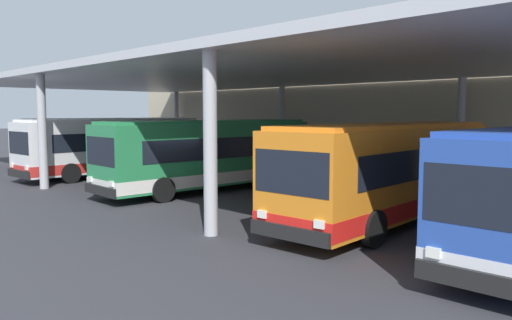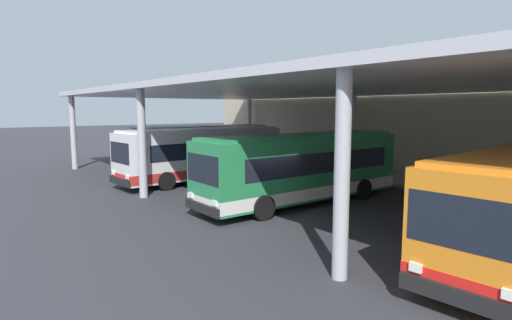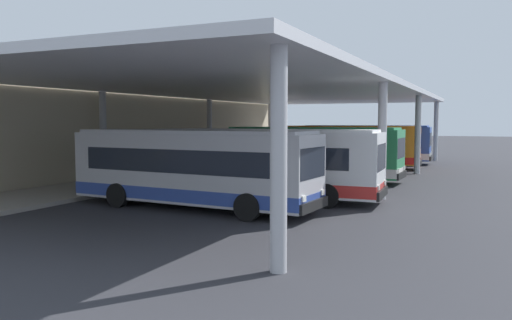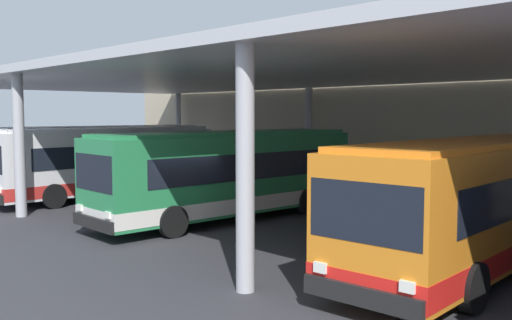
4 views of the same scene
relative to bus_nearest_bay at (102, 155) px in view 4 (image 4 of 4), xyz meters
The scene contains 9 objects.
ground_plane 12.64m from the bus_nearest_bay, 18.28° to the right, with size 200.00×200.00×0.00m, color #333338.
platform_kerb 14.32m from the bus_nearest_bay, 33.32° to the left, with size 42.00×4.50×0.18m, color #A39E93.
station_building_facade 16.33m from the bus_nearest_bay, 42.94° to the left, with size 48.00×1.60×6.45m, color #C1B293.
canopy_shelter 12.54m from the bus_nearest_bay, ahead, with size 40.00×17.00×5.55m.
bus_nearest_bay is the anchor object (origin of this frame).
bus_second_bay 3.79m from the bus_nearest_bay, 25.21° to the right, with size 3.07×10.64×3.17m.
bus_middle_bay 11.49m from the bus_nearest_bay, ahead, with size 2.86×10.57×3.17m.
bus_far_bay 20.62m from the bus_nearest_bay, ahead, with size 3.27×10.68×3.17m.
bench_waiting 17.33m from the bus_nearest_bay, 27.11° to the left, with size 1.80×0.45×0.92m.
Camera 4 is at (15.07, -10.59, 3.80)m, focal length 40.23 mm.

